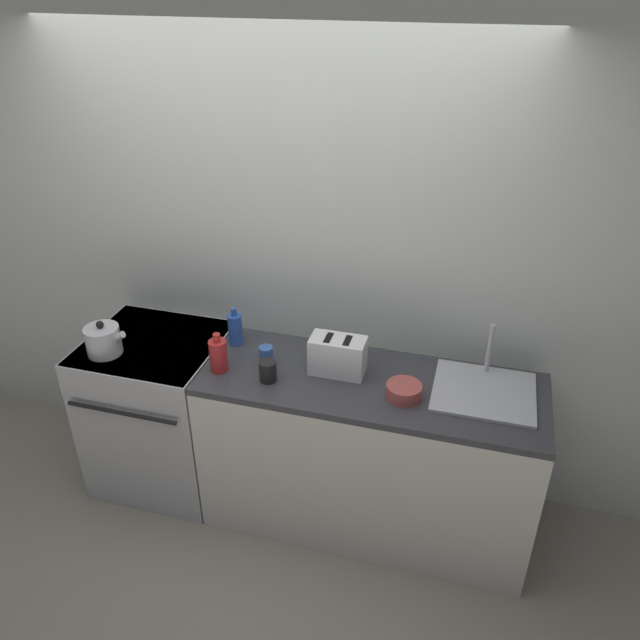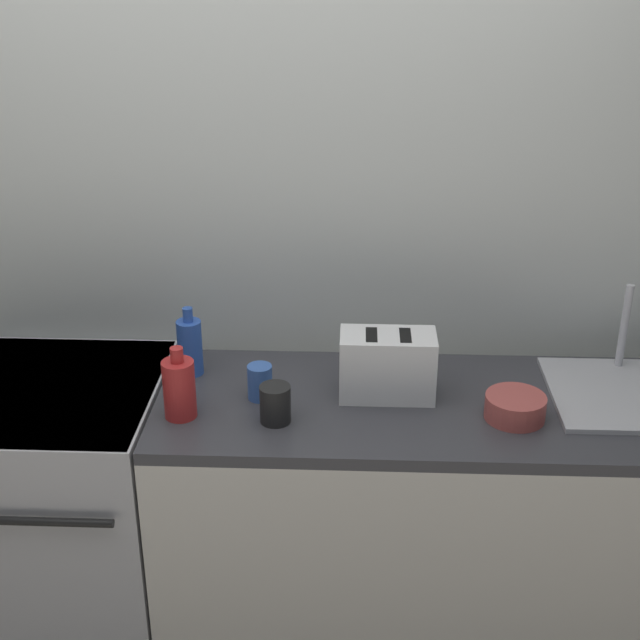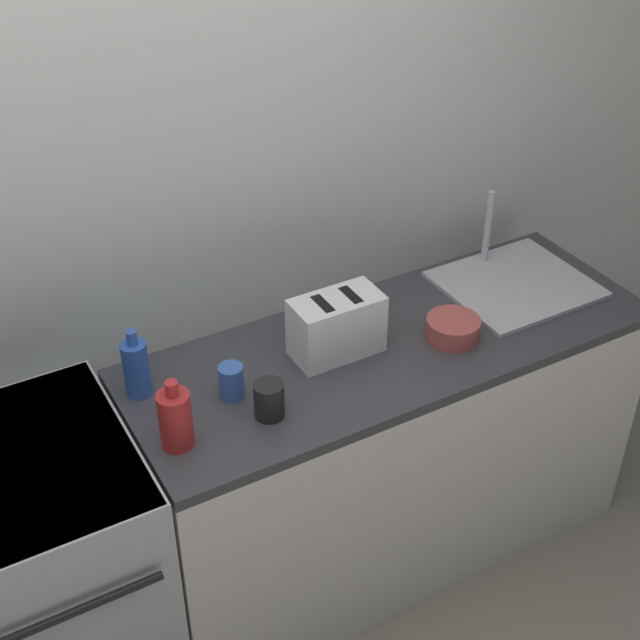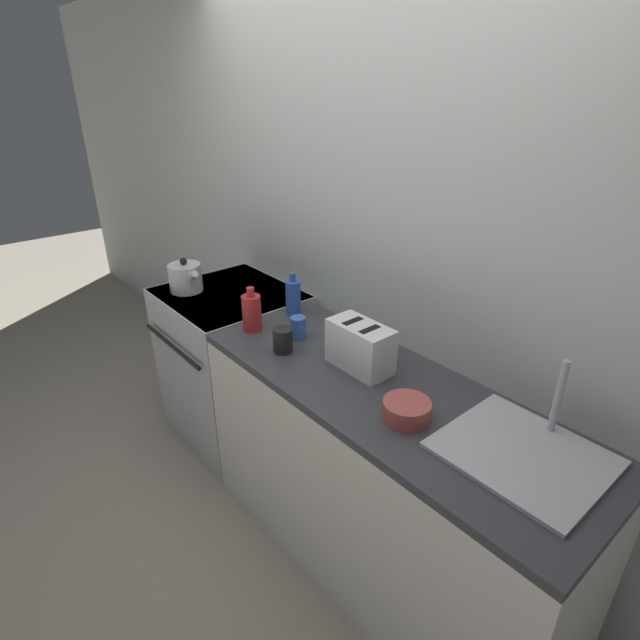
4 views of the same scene
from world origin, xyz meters
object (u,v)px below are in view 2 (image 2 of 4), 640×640
(bottle_red, at_px, (179,388))
(cup_black, at_px, (275,404))
(cup_blue, at_px, (260,382))
(bowl, at_px, (515,407))
(stove, at_px, (54,514))
(bottle_blue, at_px, (190,346))
(toaster, at_px, (387,365))

(bottle_red, relative_size, cup_black, 1.95)
(bottle_red, xyz_separation_m, cup_blue, (0.21, 0.11, -0.04))
(cup_black, height_order, bowl, cup_black)
(stove, bearing_deg, cup_black, -12.18)
(bottle_blue, height_order, cup_black, bottle_blue)
(stove, relative_size, bottle_blue, 4.31)
(bottle_blue, relative_size, cup_black, 1.99)
(toaster, height_order, bottle_red, bottle_red)
(stove, distance_m, cup_blue, 0.84)
(toaster, bearing_deg, cup_black, -152.50)
(toaster, xyz_separation_m, cup_blue, (-0.37, -0.03, -0.05))
(toaster, distance_m, cup_black, 0.35)
(stove, bearing_deg, bowl, -4.61)
(bottle_blue, xyz_separation_m, cup_blue, (0.23, -0.14, -0.04))
(bottle_red, distance_m, cup_black, 0.27)
(toaster, relative_size, bottle_red, 1.29)
(cup_blue, xyz_separation_m, bowl, (0.72, -0.08, -0.02))
(cup_blue, bearing_deg, bottle_red, -152.28)
(bottle_red, xyz_separation_m, cup_black, (0.27, -0.02, -0.03))
(bottle_red, xyz_separation_m, bowl, (0.93, 0.03, -0.05))
(bottle_red, relative_size, bowl, 1.26)
(cup_blue, height_order, bowl, cup_blue)
(toaster, xyz_separation_m, bottle_red, (-0.58, -0.14, -0.01))
(bottle_blue, bearing_deg, stove, -165.57)
(bottle_red, relative_size, cup_blue, 2.04)
(toaster, distance_m, bottle_red, 0.59)
(bowl, bearing_deg, cup_black, -176.11)
(cup_blue, bearing_deg, cup_black, -66.46)
(cup_black, bearing_deg, bowl, 3.89)
(bottle_red, height_order, cup_blue, bottle_red)
(bottle_blue, bearing_deg, cup_blue, -32.57)
(cup_black, relative_size, cup_blue, 1.05)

